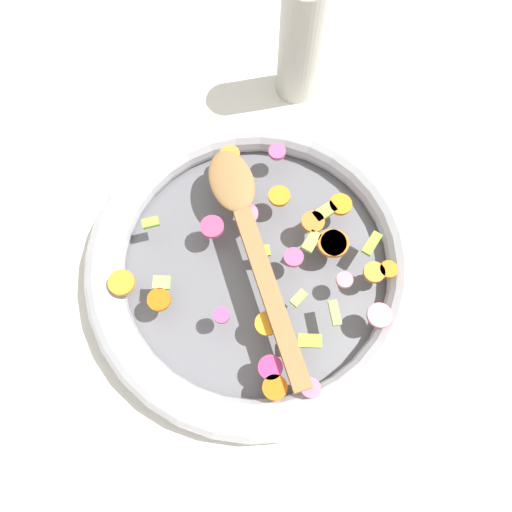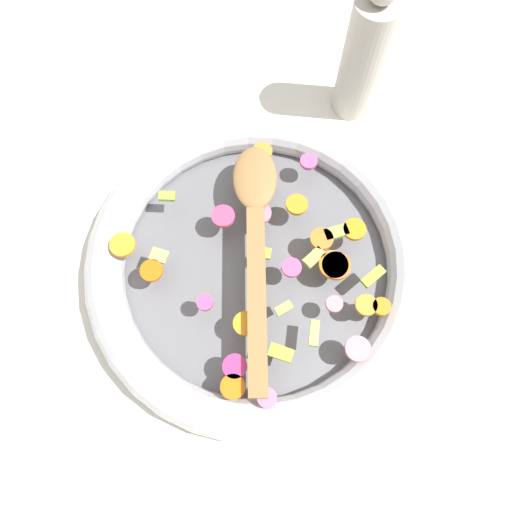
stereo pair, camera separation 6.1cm
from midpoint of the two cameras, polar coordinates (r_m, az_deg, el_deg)
ground_plane at (r=0.66m, az=-2.63°, el=-1.84°), size 4.00×4.00×0.00m
skillet at (r=0.64m, az=-2.72°, el=-1.23°), size 0.44×0.44×0.05m
chopped_vegetables at (r=0.61m, az=0.17°, el=-0.99°), size 0.32×0.31×0.01m
wooden_spoon at (r=0.61m, az=-3.52°, el=1.96°), size 0.30×0.17×0.01m
pepper_mill at (r=0.72m, az=2.57°, el=23.38°), size 0.06×0.06×0.22m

